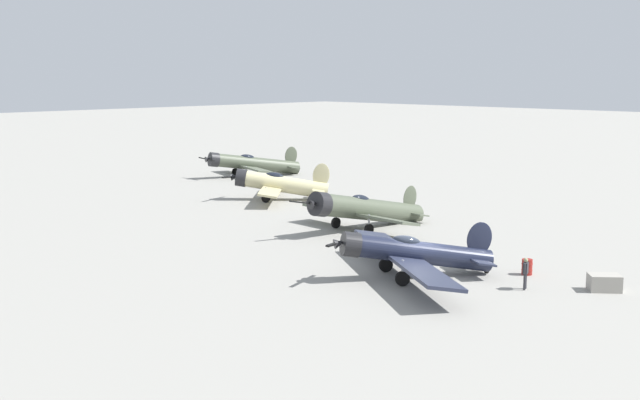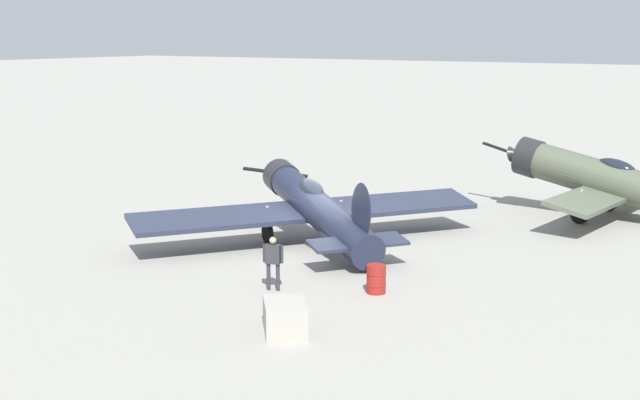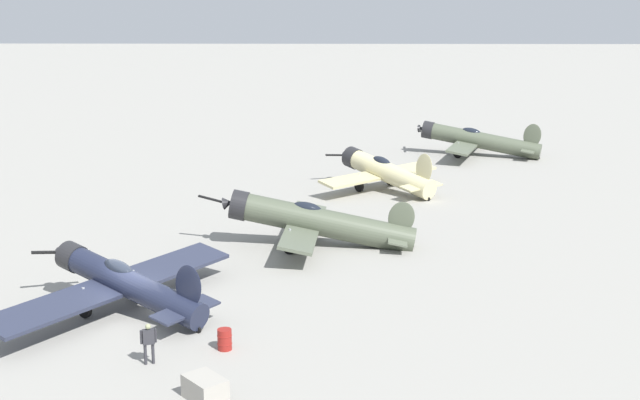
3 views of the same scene
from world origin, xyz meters
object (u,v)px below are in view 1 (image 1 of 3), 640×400
at_px(airplane_foreground, 411,253).
at_px(fuel_drum, 527,267).
at_px(airplane_far_line, 279,184).
at_px(airplane_outer_stand, 252,164).
at_px(equipment_crate, 604,283).
at_px(ground_crew_mechanic, 526,270).
at_px(airplane_mid_apron, 365,209).

distance_m(airplane_foreground, fuel_drum, 6.73).
bearing_deg(airplane_far_line, airplane_outer_stand, -74.65).
bearing_deg(equipment_crate, ground_crew_mechanic, -49.38).
xyz_separation_m(airplane_foreground, fuel_drum, (-5.11, 4.27, -0.98)).
xyz_separation_m(airplane_outer_stand, equipment_crate, (17.32, 48.10, -0.99)).
relative_size(airplane_mid_apron, equipment_crate, 6.61).
xyz_separation_m(airplane_far_line, equipment_crate, (8.40, 34.08, -1.01)).
bearing_deg(airplane_outer_stand, airplane_far_line, 76.16).
bearing_deg(airplane_foreground, equipment_crate, 152.91).
bearing_deg(equipment_crate, airplane_far_line, -103.85).
distance_m(airplane_foreground, airplane_far_line, 28.54).
bearing_deg(ground_crew_mechanic, fuel_drum, 98.63).
bearing_deg(airplane_far_line, ground_crew_mechanic, 118.18).
distance_m(airplane_mid_apron, ground_crew_mechanic, 17.74).
distance_m(ground_crew_mechanic, fuel_drum, 3.23).
distance_m(airplane_foreground, airplane_mid_apron, 13.83).
bearing_deg(airplane_outer_stand, ground_crew_mechanic, 84.69).
relative_size(airplane_foreground, airplane_outer_stand, 1.09).
bearing_deg(airplane_far_line, airplane_foreground, 109.94).
height_order(airplane_far_line, fuel_drum, airplane_far_line).
xyz_separation_m(airplane_foreground, ground_crew_mechanic, (-2.29, 5.75, -0.40)).
bearing_deg(equipment_crate, airplane_mid_apron, -100.56).
xyz_separation_m(airplane_foreground, airplane_far_line, (-13.34, -25.23, 0.01)).
xyz_separation_m(airplane_outer_stand, ground_crew_mechanic, (19.97, 45.01, -0.40)).
height_order(ground_crew_mechanic, fuel_drum, ground_crew_mechanic).
height_order(airplane_far_line, airplane_outer_stand, airplane_far_line).
bearing_deg(ground_crew_mechanic, airplane_foreground, -177.42).
bearing_deg(airplane_foreground, airplane_far_line, -84.15).
bearing_deg(airplane_foreground, airplane_outer_stand, -85.84).
distance_m(airplane_foreground, ground_crew_mechanic, 6.21).
height_order(airplane_mid_apron, airplane_far_line, airplane_far_line).
relative_size(ground_crew_mechanic, fuel_drum, 1.90).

